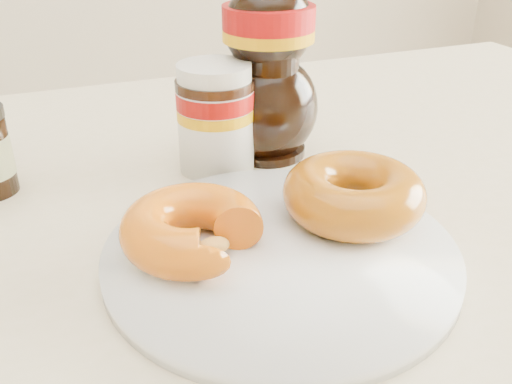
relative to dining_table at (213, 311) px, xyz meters
name	(u,v)px	position (x,y,z in m)	size (l,w,h in m)	color
dining_table	(213,311)	(0.00, 0.00, 0.00)	(1.40, 0.90, 0.75)	beige
plate	(280,253)	(0.04, -0.06, 0.09)	(0.27, 0.27, 0.01)	white
donut_bitten	(192,228)	(-0.02, -0.04, 0.11)	(0.11, 0.11, 0.04)	#D3490C
donut_whole	(354,193)	(0.11, -0.04, 0.12)	(0.12, 0.12, 0.04)	#995009
nutella_jar	(216,114)	(0.05, 0.12, 0.14)	(0.08, 0.08, 0.11)	white
syrup_bottle	(268,57)	(0.11, 0.13, 0.19)	(0.11, 0.09, 0.21)	black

